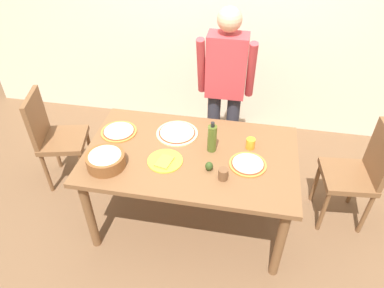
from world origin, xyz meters
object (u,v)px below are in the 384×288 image
(dining_table, at_px, (191,162))
(pizza_second_cooked, at_px, (119,131))
(chair_wooden_left, at_px, (54,135))
(pizza_cooked_on_tray, at_px, (248,164))
(cup_orange, at_px, (251,143))
(avocado, at_px, (209,166))
(popcorn_bowl, at_px, (105,159))
(chair_wooden_right, at_px, (359,171))
(plate_with_slice, at_px, (165,161))
(olive_oil_bottle, at_px, (212,138))
(person_cook, at_px, (225,85))
(pizza_raw_on_board, at_px, (177,133))
(cup_small_brown, at_px, (223,174))

(dining_table, relative_size, pizza_second_cooked, 5.52)
(chair_wooden_left, relative_size, pizza_cooked_on_tray, 3.48)
(cup_orange, distance_m, avocado, 0.41)
(chair_wooden_left, xyz_separation_m, popcorn_bowl, (0.74, -0.53, 0.28))
(chair_wooden_right, xyz_separation_m, popcorn_bowl, (-1.90, -0.53, 0.28))
(plate_with_slice, xyz_separation_m, olive_oil_bottle, (0.32, 0.20, 0.11))
(person_cook, xyz_separation_m, pizza_second_cooked, (-0.79, -0.60, -0.17))
(person_cook, distance_m, pizza_raw_on_board, 0.65)
(cup_small_brown, bearing_deg, popcorn_bowl, -178.64)
(popcorn_bowl, bearing_deg, plate_with_slice, 15.97)
(plate_with_slice, height_order, avocado, avocado)
(dining_table, xyz_separation_m, chair_wooden_left, (-1.32, 0.28, -0.13))
(plate_with_slice, bearing_deg, chair_wooden_left, 160.30)
(plate_with_slice, bearing_deg, dining_table, 37.69)
(chair_wooden_right, distance_m, cup_small_brown, 1.20)
(pizza_second_cooked, height_order, avocado, avocado)
(olive_oil_bottle, xyz_separation_m, cup_orange, (0.29, 0.08, -0.07))
(pizza_raw_on_board, relative_size, cup_small_brown, 3.95)
(dining_table, xyz_separation_m, pizza_cooked_on_tray, (0.43, -0.06, 0.10))
(pizza_raw_on_board, relative_size, pizza_cooked_on_tray, 1.23)
(avocado, bearing_deg, cup_orange, 47.78)
(chair_wooden_right, relative_size, popcorn_bowl, 3.39)
(person_cook, relative_size, avocado, 23.14)
(olive_oil_bottle, bearing_deg, chair_wooden_left, 171.74)
(pizza_cooked_on_tray, xyz_separation_m, avocado, (-0.27, -0.10, 0.03))
(chair_wooden_left, height_order, pizza_raw_on_board, chair_wooden_left)
(cup_orange, bearing_deg, plate_with_slice, -155.43)
(chair_wooden_left, distance_m, cup_orange, 1.78)
(pizza_raw_on_board, relative_size, cup_orange, 3.95)
(pizza_cooked_on_tray, xyz_separation_m, cup_small_brown, (-0.16, -0.17, 0.03))
(chair_wooden_left, xyz_separation_m, cup_orange, (1.76, -0.14, 0.26))
(pizza_cooked_on_tray, height_order, pizza_second_cooked, same)
(person_cook, distance_m, popcorn_bowl, 1.25)
(dining_table, height_order, chair_wooden_left, chair_wooden_left)
(person_cook, distance_m, avocado, 0.92)
(pizza_raw_on_board, distance_m, pizza_cooked_on_tray, 0.64)
(chair_wooden_right, bearing_deg, cup_orange, -171.45)
(dining_table, xyz_separation_m, popcorn_bowl, (-0.57, -0.25, 0.15))
(pizza_second_cooked, bearing_deg, cup_orange, -0.31)
(chair_wooden_left, xyz_separation_m, plate_with_slice, (1.15, -0.41, 0.23))
(chair_wooden_left, bearing_deg, olive_oil_bottle, -8.26)
(pizza_raw_on_board, relative_size, popcorn_bowl, 1.20)
(pizza_cooked_on_tray, bearing_deg, avocado, -159.40)
(dining_table, distance_m, pizza_cooked_on_tray, 0.45)
(dining_table, bearing_deg, cup_orange, 18.54)
(popcorn_bowl, bearing_deg, chair_wooden_left, 144.64)
(olive_oil_bottle, relative_size, avocado, 3.66)
(pizza_cooked_on_tray, bearing_deg, popcorn_bowl, -169.23)
(avocado, bearing_deg, popcorn_bowl, -173.04)
(dining_table, bearing_deg, olive_oil_bottle, 24.78)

